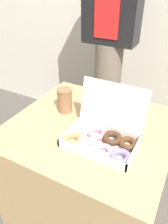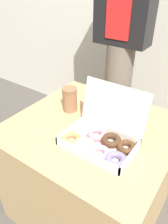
# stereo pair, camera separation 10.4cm
# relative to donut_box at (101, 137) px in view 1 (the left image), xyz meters

# --- Properties ---
(ground_plane) EXTENTS (14.00, 14.00, 0.00)m
(ground_plane) POSITION_rel_donut_box_xyz_m (-0.11, 0.11, -0.74)
(ground_plane) COLOR #4C4742
(table) EXTENTS (0.87, 0.80, 0.71)m
(table) POSITION_rel_donut_box_xyz_m (-0.11, 0.11, -0.39)
(table) COLOR tan
(table) RESTS_ON ground_plane
(donut_box) EXTENTS (0.38, 0.29, 0.27)m
(donut_box) POSITION_rel_donut_box_xyz_m (0.00, 0.00, 0.00)
(donut_box) COLOR white
(donut_box) RESTS_ON table
(coffee_cup) EXTENTS (0.09, 0.09, 0.14)m
(coffee_cup) POSITION_rel_donut_box_xyz_m (-0.31, 0.17, 0.04)
(coffee_cup) COLOR #8C6042
(coffee_cup) RESTS_ON table
(person_customer) EXTENTS (0.37, 0.21, 1.83)m
(person_customer) POSITION_rel_donut_box_xyz_m (-0.26, 0.69, 0.28)
(person_customer) COLOR #665B51
(person_customer) RESTS_ON ground_plane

